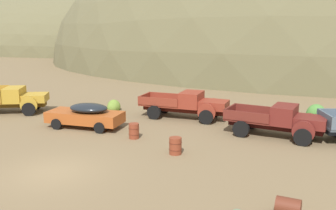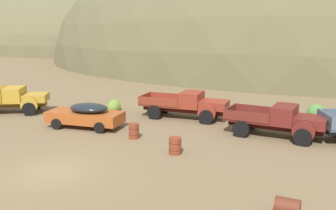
# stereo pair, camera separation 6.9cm
# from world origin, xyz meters

# --- Properties ---
(ground_plane) EXTENTS (300.00, 300.00, 0.00)m
(ground_plane) POSITION_xyz_m (0.00, 0.00, 0.00)
(ground_plane) COLOR brown
(hill_center) EXTENTS (83.02, 50.52, 32.34)m
(hill_center) POSITION_xyz_m (-28.45, 77.55, 0.00)
(hill_center) COLOR brown
(hill_center) RESTS_ON ground
(truck_mustard) EXTENTS (6.00, 3.62, 1.91)m
(truck_mustard) POSITION_xyz_m (-8.28, 10.13, 1.01)
(truck_mustard) COLOR #593D12
(truck_mustard) RESTS_ON ground
(car_oxide_orange) EXTENTS (5.22, 2.49, 1.57)m
(car_oxide_orange) POSITION_xyz_m (-1.61, 7.30, 0.82)
(car_oxide_orange) COLOR #A34C1E
(car_oxide_orange) RESTS_ON ground
(truck_rust_red) EXTENTS (6.31, 3.10, 1.89)m
(truck_rust_red) POSITION_xyz_m (4.79, 10.72, 0.99)
(truck_rust_red) COLOR #42140D
(truck_rust_red) RESTS_ON ground
(truck_oxblood) EXTENTS (5.93, 3.68, 1.89)m
(truck_oxblood) POSITION_xyz_m (10.58, 7.34, 0.99)
(truck_oxblood) COLOR black
(truck_oxblood) RESTS_ON ground
(oil_drum_spare) EXTENTS (0.67, 0.67, 0.86)m
(oil_drum_spare) POSITION_xyz_m (4.98, 3.37, 0.43)
(oil_drum_spare) COLOR brown
(oil_drum_spare) RESTS_ON ground
(oil_drum_by_truck) EXTENTS (0.62, 0.62, 0.88)m
(oil_drum_by_truck) POSITION_xyz_m (2.21, 5.57, 0.44)
(oil_drum_by_truck) COLOR brown
(oil_drum_by_truck) RESTS_ON ground
(oil_drum_tipped) EXTENTS (0.96, 0.82, 0.63)m
(oil_drum_tipped) POSITION_xyz_m (9.82, -2.11, 0.32)
(oil_drum_tipped) COLOR #5B2819
(oil_drum_tipped) RESTS_ON ground
(bush_between_trucks) EXTENTS (0.81, 0.78, 0.69)m
(bush_between_trucks) POSITION_xyz_m (-8.29, 12.26, 0.17)
(bush_between_trucks) COLOR #4C8438
(bush_between_trucks) RESTS_ON ground
(bush_near_barrel) EXTENTS (1.32, 1.19, 1.40)m
(bush_near_barrel) POSITION_xyz_m (13.28, 12.04, 0.35)
(bush_near_barrel) COLOR #4C8438
(bush_near_barrel) RESTS_ON ground
(bush_back_edge) EXTENTS (1.00, 1.02, 1.05)m
(bush_back_edge) POSITION_xyz_m (-1.25, 12.24, 0.25)
(bush_back_edge) COLOR olive
(bush_back_edge) RESTS_ON ground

